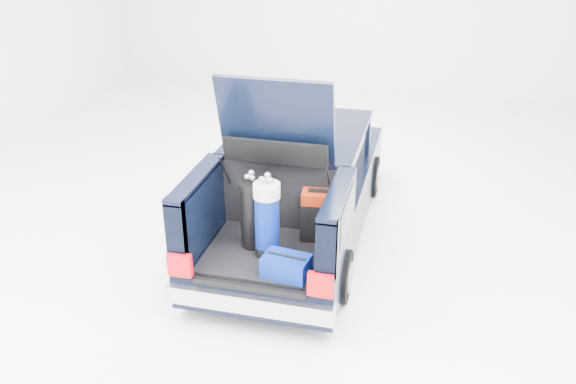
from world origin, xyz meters
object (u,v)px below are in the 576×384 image
(car, at_px, (299,186))
(blue_golf_bag, at_px, (267,219))
(red_suitcase, at_px, (318,216))
(black_golf_bag, at_px, (251,214))
(blue_duffel, at_px, (286,266))

(car, height_order, blue_golf_bag, car)
(red_suitcase, distance_m, blue_golf_bag, 0.67)
(black_golf_bag, xyz_separation_m, blue_duffel, (0.51, -0.47, -0.30))
(car, relative_size, blue_duffel, 9.11)
(car, xyz_separation_m, blue_duffel, (0.33, -2.01, 0.04))
(black_golf_bag, bearing_deg, blue_duffel, -43.67)
(red_suitcase, relative_size, black_golf_bag, 0.69)
(black_golf_bag, height_order, blue_duffel, black_golf_bag)
(blue_golf_bag, bearing_deg, red_suitcase, 35.62)
(blue_golf_bag, relative_size, blue_duffel, 1.89)
(black_golf_bag, bearing_deg, car, 81.97)
(red_suitcase, xyz_separation_m, blue_golf_bag, (-0.47, -0.45, 0.14))
(blue_golf_bag, distance_m, blue_duffel, 0.57)
(black_golf_bag, distance_m, blue_duffel, 0.75)
(blue_golf_bag, bearing_deg, car, 82.71)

